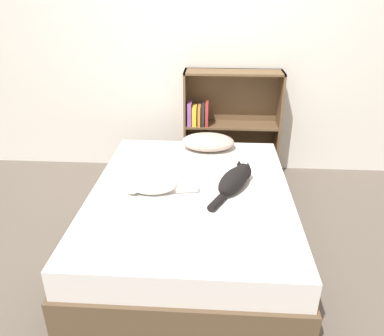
{
  "coord_description": "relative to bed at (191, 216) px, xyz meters",
  "views": [
    {
      "loc": [
        0.15,
        -2.29,
        1.73
      ],
      "look_at": [
        0.0,
        0.14,
        0.54
      ],
      "focal_mm": 35.0,
      "sensor_mm": 36.0,
      "label": 1
    }
  ],
  "objects": [
    {
      "name": "wall_back",
      "position": [
        0.0,
        1.34,
        1.03
      ],
      "size": [
        8.0,
        0.06,
        2.5
      ],
      "color": "silver",
      "rests_on": "ground_plane"
    },
    {
      "name": "ground_plane",
      "position": [
        0.0,
        0.0,
        -0.22
      ],
      "size": [
        8.0,
        8.0,
        0.0
      ],
      "primitive_type": "plane",
      "color": "brown"
    },
    {
      "name": "bookshelf",
      "position": [
        0.28,
        1.21,
        0.31
      ],
      "size": [
        0.91,
        0.26,
        1.03
      ],
      "color": "brown",
      "rests_on": "ground_plane"
    },
    {
      "name": "pillow",
      "position": [
        0.1,
        0.73,
        0.29
      ],
      "size": [
        0.46,
        0.32,
        0.13
      ],
      "color": "#B29E8E",
      "rests_on": "bed"
    },
    {
      "name": "cat_dark",
      "position": [
        0.31,
        0.04,
        0.29
      ],
      "size": [
        0.33,
        0.53,
        0.15
      ],
      "rotation": [
        0.0,
        0.0,
        1.11
      ],
      "color": "black",
      "rests_on": "bed"
    },
    {
      "name": "bed",
      "position": [
        0.0,
        0.0,
        0.0
      ],
      "size": [
        1.43,
        1.84,
        0.44
      ],
      "color": "brown",
      "rests_on": "ground_plane"
    },
    {
      "name": "cat_light",
      "position": [
        -0.27,
        -0.07,
        0.3
      ],
      "size": [
        0.51,
        0.21,
        0.16
      ],
      "rotation": [
        0.0,
        0.0,
        3.26
      ],
      "color": "white",
      "rests_on": "bed"
    }
  ]
}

